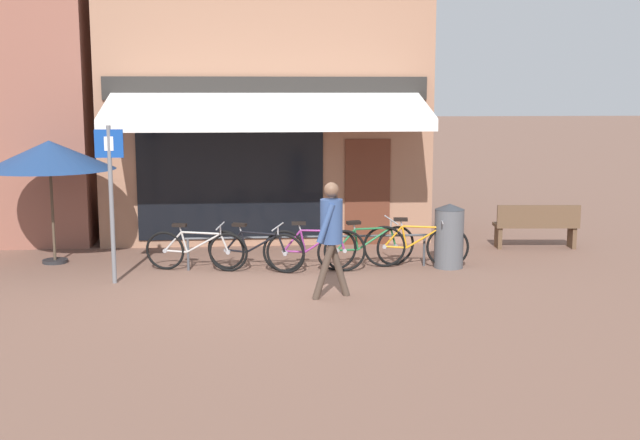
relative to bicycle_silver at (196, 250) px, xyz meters
name	(u,v)px	position (x,y,z in m)	size (l,w,h in m)	color
ground_plane	(260,284)	(1.07, -1.05, -0.37)	(160.00, 160.00, 0.00)	brown
shop_front	(265,101)	(1.27, 3.61, 2.45)	(6.55, 4.76, 5.64)	#9E7056
bike_rack_rail	(308,241)	(1.90, 0.06, 0.12)	(4.19, 0.04, 0.57)	#47494F
bicycle_silver	(196,250)	(0.00, 0.00, 0.00)	(1.76, 0.61, 0.83)	black
bicycle_black	(255,250)	(1.00, -0.13, 0.00)	(1.67, 0.83, 0.84)	black
bicycle_purple	(314,249)	(1.99, -0.23, 0.02)	(1.75, 0.52, 0.86)	black
bicycle_green	(366,247)	(2.91, -0.06, 0.02)	(1.80, 0.65, 0.89)	black
bicycle_orange	(416,245)	(3.77, -0.08, 0.03)	(1.82, 0.53, 0.89)	black
pedestrian_adult	(331,226)	(2.11, -1.95, 0.70)	(0.59, 0.55, 1.74)	#47382D
litter_bin	(449,236)	(4.35, -0.10, 0.19)	(0.51, 0.51, 1.12)	#515459
parking_sign	(111,188)	(-1.25, -0.77, 1.16)	(0.44, 0.07, 2.51)	slate
cafe_parasol	(49,156)	(-2.56, 0.87, 1.55)	(2.27, 2.27, 2.18)	#4C3D2D
park_bench	(536,225)	(6.45, 1.41, 0.10)	(1.63, 0.57, 0.87)	brown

